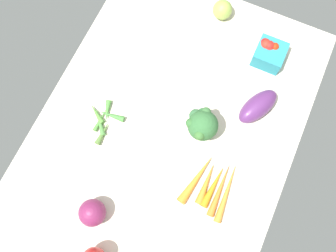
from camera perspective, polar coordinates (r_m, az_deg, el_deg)
name	(u,v)px	position (r cm, az deg, el deg)	size (l,w,h in cm)	color
tablecloth	(168,129)	(114.91, 0.00, -0.44)	(104.00, 76.00, 2.00)	beige
red_onion_near_basket	(92,213)	(107.48, -11.48, -12.86)	(7.67, 7.67, 7.67)	#7A2450
okra_pile	(103,119)	(115.56, -9.84, 1.04)	(14.03, 12.09, 1.90)	#538F3F
heirloom_tomato_green	(223,10)	(129.70, 8.34, 17.14)	(6.45, 6.45, 6.45)	#95B14A
eggplant	(258,106)	(115.84, 13.55, 2.93)	(14.36, 6.69, 6.69)	#5B2B68
carrot_bunch	(211,185)	(109.62, 6.61, -8.93)	(17.97, 14.04, 2.77)	orange
broccoli_head	(202,125)	(107.28, 5.21, 0.22)	(9.97, 9.44, 11.73)	#A8D180
berry_basket	(269,53)	(124.10, 15.18, 10.76)	(9.10, 9.10, 7.29)	teal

